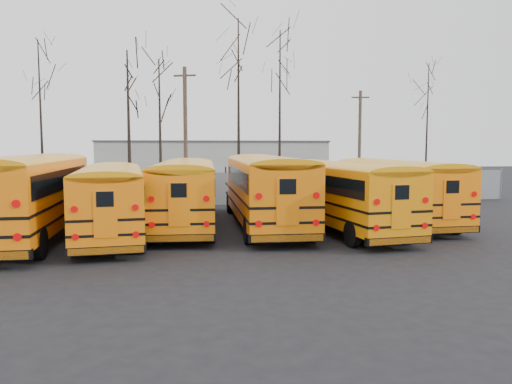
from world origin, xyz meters
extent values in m
plane|color=black|center=(0.00, 0.00, 0.00)|extent=(120.00, 120.00, 0.00)
cube|color=gray|center=(0.00, 12.00, 1.00)|extent=(40.00, 0.04, 2.00)
cube|color=beige|center=(2.00, 32.00, 2.00)|extent=(22.00, 8.00, 4.00)
cylinder|color=black|center=(-6.70, -1.80, 0.54)|extent=(0.32, 1.09, 1.08)
cylinder|color=black|center=(-9.00, 7.34, 0.54)|extent=(0.32, 1.09, 1.08)
cylinder|color=black|center=(-6.55, 7.31, 0.54)|extent=(0.32, 1.09, 1.08)
cube|color=orange|center=(-7.87, 1.74, 1.82)|extent=(2.87, 10.12, 2.55)
cube|color=orange|center=(-7.77, 7.70, 1.08)|extent=(2.47, 1.88, 1.08)
cube|color=black|center=(-7.87, 1.53, 2.38)|extent=(2.89, 9.04, 0.76)
cube|color=black|center=(-7.85, 2.66, 1.03)|extent=(2.93, 11.99, 0.10)
cube|color=black|center=(-7.85, 2.66, 1.57)|extent=(2.93, 11.99, 0.10)
cube|color=black|center=(-7.76, 8.57, 0.49)|extent=(2.60, 0.26, 0.28)
cylinder|color=#B20505|center=(-6.92, -3.33, 1.03)|extent=(0.24, 0.05, 0.24)
cylinder|color=#B20505|center=(-6.92, -3.33, 2.01)|extent=(0.24, 0.05, 0.24)
cylinder|color=black|center=(-5.66, -1.55, 0.47)|extent=(0.33, 0.96, 0.95)
cylinder|color=black|center=(-3.53, -1.40, 0.47)|extent=(0.33, 0.96, 0.95)
cylinder|color=black|center=(-6.20, 6.38, 0.47)|extent=(0.33, 0.96, 0.95)
cylinder|color=black|center=(-4.07, 6.52, 0.47)|extent=(0.33, 0.96, 0.95)
cube|color=orange|center=(-4.80, 1.59, 1.58)|extent=(2.96, 8.94, 2.22)
cube|color=orange|center=(-5.16, 6.78, 0.95)|extent=(2.23, 1.75, 0.95)
cube|color=black|center=(-4.79, 1.40, 2.08)|extent=(2.93, 8.00, 0.66)
cube|color=black|center=(-4.86, 2.39, 0.90)|extent=(3.10, 10.56, 0.09)
cube|color=black|center=(-4.86, 2.39, 1.37)|extent=(3.10, 10.56, 0.09)
cube|color=black|center=(-4.51, -2.70, 0.43)|extent=(2.43, 0.37, 0.26)
cube|color=black|center=(-5.21, 7.54, 0.43)|extent=(2.28, 0.34, 0.25)
cube|color=orange|center=(-4.50, -2.81, 1.56)|extent=(0.71, 0.09, 1.47)
cylinder|color=#B20505|center=(-5.40, -2.88, 0.90)|extent=(0.21, 0.05, 0.21)
cylinder|color=#B20505|center=(-3.61, -2.76, 0.90)|extent=(0.21, 0.05, 0.21)
cylinder|color=#B20505|center=(-5.40, -2.88, 1.75)|extent=(0.21, 0.05, 0.21)
cylinder|color=#B20505|center=(-3.61, -2.76, 1.75)|extent=(0.21, 0.05, 0.21)
cylinder|color=black|center=(-3.22, 0.25, 0.49)|extent=(0.36, 1.01, 0.99)
cylinder|color=black|center=(-0.99, 0.07, 0.49)|extent=(0.36, 1.01, 0.99)
cylinder|color=black|center=(-2.54, 8.54, 0.49)|extent=(0.36, 1.01, 0.99)
cylinder|color=black|center=(-0.31, 8.36, 0.49)|extent=(0.36, 1.01, 0.99)
cube|color=orange|center=(-1.84, 3.37, 1.66)|extent=(3.22, 9.38, 2.33)
cube|color=orange|center=(-1.40, 8.79, 0.99)|extent=(2.36, 1.86, 0.99)
cube|color=black|center=(-1.86, 3.17, 2.18)|extent=(3.18, 8.39, 0.69)
cube|color=black|center=(-1.77, 4.21, 0.94)|extent=(3.39, 11.08, 0.09)
cube|color=black|center=(-1.77, 4.21, 1.44)|extent=(3.39, 11.08, 0.09)
cube|color=black|center=(-2.21, -1.12, 0.45)|extent=(2.54, 0.42, 0.28)
cube|color=black|center=(-1.33, 9.58, 0.45)|extent=(2.38, 0.39, 0.26)
cube|color=orange|center=(-2.22, -1.23, 1.63)|extent=(0.74, 0.10, 1.53)
cylinder|color=#B20505|center=(-3.16, -1.16, 0.94)|extent=(0.22, 0.06, 0.22)
cylinder|color=#B20505|center=(-1.28, -1.32, 0.94)|extent=(0.22, 0.06, 0.22)
cylinder|color=#B20505|center=(-3.16, -1.16, 1.83)|extent=(0.22, 0.06, 0.22)
cylinder|color=#B20505|center=(-1.28, -1.32, 1.83)|extent=(0.22, 0.06, 0.22)
cylinder|color=black|center=(0.33, -0.50, 0.53)|extent=(0.35, 1.07, 1.06)
cylinder|color=black|center=(2.72, -0.61, 0.53)|extent=(0.35, 1.07, 1.06)
cylinder|color=black|center=(0.76, 8.36, 0.53)|extent=(0.35, 1.07, 1.06)
cylinder|color=black|center=(3.15, 8.24, 0.53)|extent=(0.35, 1.07, 1.06)
cube|color=orange|center=(1.69, 2.87, 1.77)|extent=(3.11, 9.93, 2.48)
cube|color=orange|center=(1.97, 8.67, 1.06)|extent=(2.46, 1.91, 1.06)
cube|color=black|center=(1.68, 2.66, 2.32)|extent=(3.10, 8.88, 0.74)
cube|color=black|center=(1.73, 3.77, 1.00)|extent=(3.23, 11.75, 0.10)
cube|color=black|center=(1.73, 3.77, 1.53)|extent=(3.23, 11.75, 0.10)
cube|color=black|center=(1.46, -1.92, 0.48)|extent=(2.71, 0.36, 0.30)
cube|color=black|center=(2.01, 9.52, 0.48)|extent=(2.54, 0.33, 0.27)
cube|color=orange|center=(1.45, -2.04, 1.74)|extent=(0.79, 0.08, 1.64)
cylinder|color=#B20505|center=(0.45, -2.00, 1.00)|extent=(0.23, 0.05, 0.23)
cylinder|color=#B20505|center=(2.45, -2.10, 1.00)|extent=(0.23, 0.05, 0.23)
cylinder|color=#B20505|center=(0.45, -2.00, 1.95)|extent=(0.23, 0.05, 0.23)
cylinder|color=#B20505|center=(2.45, -2.10, 1.95)|extent=(0.23, 0.05, 0.23)
cylinder|color=black|center=(3.95, -1.73, 0.49)|extent=(0.36, 1.00, 0.98)
cylinder|color=black|center=(6.14, -1.53, 0.49)|extent=(0.36, 1.00, 0.98)
cylinder|color=black|center=(3.19, 6.43, 0.49)|extent=(0.36, 1.00, 0.98)
cylinder|color=black|center=(5.38, 6.64, 0.49)|extent=(0.36, 1.00, 0.98)
cube|color=orange|center=(4.75, 1.53, 1.63)|extent=(3.27, 9.26, 2.29)
cube|color=orange|center=(4.25, 6.87, 0.98)|extent=(2.34, 1.86, 0.98)
cube|color=black|center=(4.77, 1.33, 2.15)|extent=(3.22, 8.30, 0.68)
cube|color=black|center=(4.67, 2.35, 0.93)|extent=(3.45, 10.94, 0.09)
cube|color=black|center=(4.67, 2.35, 1.42)|extent=(3.45, 10.94, 0.09)
cube|color=black|center=(5.16, -2.89, 0.44)|extent=(2.51, 0.45, 0.27)
cube|color=black|center=(4.18, 7.65, 0.44)|extent=(2.35, 0.41, 0.25)
cube|color=orange|center=(5.17, -3.00, 1.61)|extent=(0.73, 0.11, 1.51)
cylinder|color=#B20505|center=(4.25, -3.10, 0.93)|extent=(0.22, 0.06, 0.21)
cylinder|color=#B20505|center=(6.10, -2.92, 0.93)|extent=(0.22, 0.06, 0.21)
cylinder|color=#B20505|center=(4.25, -3.10, 1.81)|extent=(0.22, 0.06, 0.21)
cylinder|color=#B20505|center=(6.10, -2.92, 1.81)|extent=(0.22, 0.06, 0.21)
cylinder|color=black|center=(6.95, 0.03, 0.49)|extent=(0.29, 0.98, 0.98)
cylinder|color=black|center=(9.16, 0.06, 0.49)|extent=(0.29, 0.98, 0.98)
cylinder|color=black|center=(6.83, 8.25, 0.49)|extent=(0.29, 0.98, 0.98)
cylinder|color=black|center=(9.04, 8.29, 0.49)|extent=(0.29, 0.98, 0.98)
cube|color=orange|center=(8.01, 3.23, 1.64)|extent=(2.58, 9.14, 2.30)
cube|color=orange|center=(7.93, 8.61, 0.98)|extent=(2.23, 1.69, 0.98)
cube|color=black|center=(8.01, 3.03, 2.15)|extent=(2.60, 8.16, 0.69)
cube|color=black|center=(8.00, 4.06, 0.93)|extent=(2.63, 10.82, 0.09)
cube|color=black|center=(8.00, 4.06, 1.42)|extent=(2.63, 10.82, 0.09)
cube|color=black|center=(8.07, -1.22, 0.44)|extent=(2.51, 0.25, 0.27)
cube|color=black|center=(7.92, 9.39, 0.44)|extent=(2.35, 0.23, 0.25)
cube|color=orange|center=(8.07, -1.33, 1.62)|extent=(0.73, 0.05, 1.52)
cylinder|color=#B20505|center=(7.14, -1.35, 0.93)|extent=(0.22, 0.04, 0.22)
cylinder|color=#B20505|center=(9.00, -1.33, 0.93)|extent=(0.22, 0.04, 0.22)
cylinder|color=#B20505|center=(7.14, -1.35, 1.81)|extent=(0.22, 0.04, 0.22)
cylinder|color=#B20505|center=(9.00, -1.33, 1.81)|extent=(0.22, 0.04, 0.22)
cylinder|color=brown|center=(-1.21, 18.22, 4.65)|extent=(0.29, 0.29, 9.29)
cube|color=brown|center=(-1.21, 18.22, 8.67)|extent=(1.58, 0.73, 0.12)
cylinder|color=brown|center=(12.71, 19.54, 4.01)|extent=(0.25, 0.25, 8.01)
cube|color=brown|center=(12.71, 19.54, 7.48)|extent=(1.41, 0.42, 0.11)
cone|color=black|center=(-10.89, 17.34, 5.34)|extent=(0.26, 0.26, 10.67)
cone|color=black|center=(-4.90, 13.76, 4.77)|extent=(0.26, 0.26, 9.54)
cone|color=black|center=(-2.98, 14.34, 4.58)|extent=(0.26, 0.26, 9.16)
cone|color=black|center=(2.52, 17.04, 6.29)|extent=(0.26, 0.26, 12.58)
cone|color=black|center=(5.29, 15.91, 5.81)|extent=(0.26, 0.26, 11.62)
cone|color=black|center=(17.47, 17.62, 5.00)|extent=(0.26, 0.26, 10.01)
camera|label=1|loc=(-2.64, -18.58, 3.68)|focal=35.00mm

